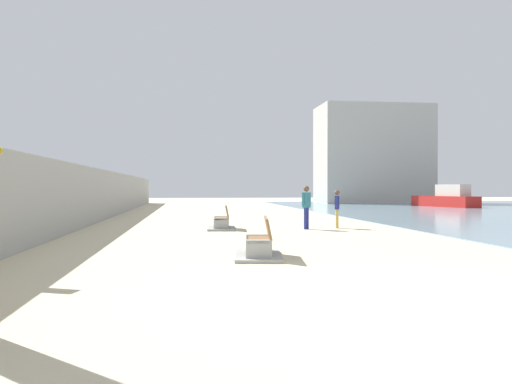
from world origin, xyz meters
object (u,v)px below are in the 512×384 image
Objects in this scene: bench_near at (260,248)px; person_standing at (306,204)px; person_walking at (337,206)px; boat_far_left at (446,199)px; bench_far at (222,223)px.

bench_near is 1.25× the size of person_standing.
boat_far_left is (16.18, 21.10, -0.17)m from person_walking.
boat_far_left is at bearing 45.00° from bench_far.
bench_near is 36.04m from boat_far_left.
person_walking is 0.90× the size of person_standing.
bench_far is at bearing 178.67° from person_walking.
boat_far_left is at bearing 55.03° from bench_near.
person_standing is at bearing -129.32° from boat_far_left.
boat_far_left reaches higher than person_walking.
person_standing is at bearing 69.15° from bench_near.
bench_near is 1.38× the size of person_walking.
person_walking is at bearing -127.48° from boat_far_left.
bench_far is 3.53m from person_standing.
bench_far is at bearing 171.87° from person_standing.
boat_far_left reaches higher than person_standing.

